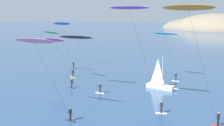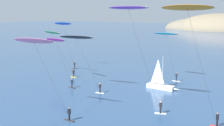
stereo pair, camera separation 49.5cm
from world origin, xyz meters
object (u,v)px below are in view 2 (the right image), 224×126
(sailboat_near, at_px, (162,85))
(kitesurfer_black, at_px, (78,41))
(kitesurfer_orange, at_px, (189,16))
(kitesurfer_cyan, at_px, (167,37))
(kitesurfer_blue, at_px, (64,28))
(kitesurfer_green, at_px, (54,37))
(kitesurfer_magenta, at_px, (57,43))
(kitesurfer_purple, at_px, (131,16))
(kitesurfer_pink, at_px, (36,46))

(sailboat_near, xyz_separation_m, kitesurfer_black, (-11.00, -9.08, 7.78))
(kitesurfer_orange, xyz_separation_m, kitesurfer_black, (-19.54, 3.08, -4.25))
(kitesurfer_cyan, relative_size, kitesurfer_blue, 0.86)
(kitesurfer_green, bearing_deg, sailboat_near, 21.91)
(kitesurfer_green, distance_m, kitesurfer_cyan, 21.22)
(sailboat_near, xyz_separation_m, kitesurfer_magenta, (-23.26, -2.03, 6.13))
(sailboat_near, distance_m, kitesurfer_orange, 19.11)
(kitesurfer_purple, bearing_deg, sailboat_near, 93.47)
(kitesurfer_green, distance_m, kitesurfer_black, 7.57)
(kitesurfer_orange, height_order, kitesurfer_black, kitesurfer_orange)
(kitesurfer_orange, relative_size, kitesurfer_black, 1.49)
(kitesurfer_green, relative_size, kitesurfer_blue, 0.90)
(kitesurfer_magenta, distance_m, kitesurfer_cyan, 22.58)
(kitesurfer_cyan, bearing_deg, kitesurfer_green, -138.52)
(sailboat_near, relative_size, kitesurfer_pink, 0.59)
(kitesurfer_blue, bearing_deg, kitesurfer_cyan, 6.75)
(kitesurfer_magenta, height_order, kitesurfer_pink, kitesurfer_pink)
(kitesurfer_blue, bearing_deg, kitesurfer_green, -53.32)
(kitesurfer_green, height_order, kitesurfer_pink, kitesurfer_pink)
(sailboat_near, xyz_separation_m, kitesurfer_green, (-18.38, -7.39, 7.91))
(sailboat_near, bearing_deg, kitesurfer_magenta, -175.01)
(kitesurfer_magenta, xyz_separation_m, kitesurfer_blue, (-3.45, 5.83, 2.68))
(kitesurfer_magenta, height_order, kitesurfer_cyan, kitesurfer_cyan)
(kitesurfer_orange, distance_m, kitesurfer_pink, 18.61)
(kitesurfer_blue, relative_size, kitesurfer_black, 1.15)
(kitesurfer_black, bearing_deg, sailboat_near, 39.54)
(kitesurfer_magenta, xyz_separation_m, kitesurfer_cyan, (20.78, 8.70, 1.58))
(kitesurfer_cyan, xyz_separation_m, kitesurfer_blue, (-24.23, -2.87, 1.10))
(sailboat_near, bearing_deg, kitesurfer_blue, 171.91)
(kitesurfer_magenta, bearing_deg, kitesurfer_cyan, 22.71)
(kitesurfer_blue, xyz_separation_m, kitesurfer_black, (15.71, -12.88, -1.03))
(kitesurfer_purple, height_order, kitesurfer_cyan, kitesurfer_purple)
(kitesurfer_blue, distance_m, kitesurfer_black, 20.34)
(kitesurfer_orange, height_order, kitesurfer_pink, kitesurfer_orange)
(kitesurfer_pink, bearing_deg, kitesurfer_purple, 45.75)
(kitesurfer_magenta, distance_m, kitesurfer_orange, 33.89)
(sailboat_near, distance_m, kitesurfer_cyan, 10.49)
(kitesurfer_magenta, relative_size, kitesurfer_black, 0.93)
(sailboat_near, distance_m, kitesurfer_magenta, 24.14)
(kitesurfer_green, relative_size, kitesurfer_orange, 0.70)
(kitesurfer_magenta, xyz_separation_m, kitesurfer_pink, (15.59, -18.48, 2.16))
(kitesurfer_green, xyz_separation_m, kitesurfer_purple, (19.10, -4.50, 3.96))
(kitesurfer_magenta, relative_size, kitesurfer_orange, 0.63)
(kitesurfer_purple, height_order, kitesurfer_blue, kitesurfer_purple)
(kitesurfer_green, bearing_deg, kitesurfer_cyan, 41.48)
(kitesurfer_purple, distance_m, kitesurfer_blue, 31.75)
(kitesurfer_purple, bearing_deg, kitesurfer_black, 166.53)
(sailboat_near, xyz_separation_m, kitesurfer_orange, (8.54, -12.16, 12.02))
(kitesurfer_orange, distance_m, kitesurfer_black, 20.23)
(kitesurfer_magenta, distance_m, kitesurfer_blue, 7.28)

